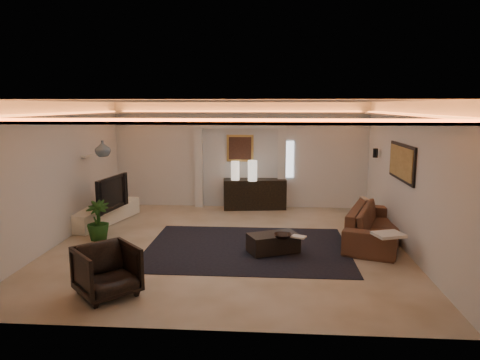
# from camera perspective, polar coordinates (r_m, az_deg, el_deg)

# --- Properties ---
(floor) EXTENTS (7.00, 7.00, 0.00)m
(floor) POSITION_cam_1_polar(r_m,az_deg,el_deg) (9.19, -1.52, -8.32)
(floor) COLOR beige
(floor) RESTS_ON ground
(ceiling) EXTENTS (7.00, 7.00, 0.00)m
(ceiling) POSITION_cam_1_polar(r_m,az_deg,el_deg) (8.74, -1.61, 10.07)
(ceiling) COLOR white
(ceiling) RESTS_ON ground
(wall_back) EXTENTS (7.00, 0.00, 7.00)m
(wall_back) POSITION_cam_1_polar(r_m,az_deg,el_deg) (12.31, 0.03, 3.19)
(wall_back) COLOR silver
(wall_back) RESTS_ON ground
(wall_front) EXTENTS (7.00, 0.00, 7.00)m
(wall_front) POSITION_cam_1_polar(r_m,az_deg,el_deg) (5.45, -5.17, -5.13)
(wall_front) COLOR silver
(wall_front) RESTS_ON ground
(wall_left) EXTENTS (0.00, 7.00, 7.00)m
(wall_left) POSITION_cam_1_polar(r_m,az_deg,el_deg) (9.83, -22.32, 0.82)
(wall_left) COLOR silver
(wall_left) RESTS_ON ground
(wall_right) EXTENTS (0.00, 7.00, 7.00)m
(wall_right) POSITION_cam_1_polar(r_m,az_deg,el_deg) (9.20, 20.69, 0.36)
(wall_right) COLOR silver
(wall_right) RESTS_ON ground
(cove_soffit) EXTENTS (7.00, 7.00, 0.04)m
(cove_soffit) POSITION_cam_1_polar(r_m,az_deg,el_deg) (8.75, -1.60, 8.23)
(cove_soffit) COLOR silver
(cove_soffit) RESTS_ON ceiling
(daylight_slit) EXTENTS (0.25, 0.03, 1.00)m
(daylight_slit) POSITION_cam_1_polar(r_m,az_deg,el_deg) (12.28, 6.32, 2.65)
(daylight_slit) COLOR white
(daylight_slit) RESTS_ON wall_back
(area_rug) EXTENTS (4.00, 3.00, 0.01)m
(area_rug) POSITION_cam_1_polar(r_m,az_deg,el_deg) (8.97, 0.92, -8.74)
(area_rug) COLOR black
(area_rug) RESTS_ON ground
(pilaster_left) EXTENTS (0.22, 0.20, 2.20)m
(pilaster_left) POSITION_cam_1_polar(r_m,az_deg,el_deg) (12.39, -5.32, 1.56)
(pilaster_left) COLOR silver
(pilaster_left) RESTS_ON ground
(pilaster_right) EXTENTS (0.22, 0.20, 2.20)m
(pilaster_right) POSITION_cam_1_polar(r_m,az_deg,el_deg) (12.23, 5.38, 1.45)
(pilaster_right) COLOR silver
(pilaster_right) RESTS_ON ground
(alcove_header) EXTENTS (2.52, 0.20, 0.12)m
(alcove_header) POSITION_cam_1_polar(r_m,az_deg,el_deg) (12.14, -0.01, 6.89)
(alcove_header) COLOR silver
(alcove_header) RESTS_ON wall_back
(painting_frame) EXTENTS (0.74, 0.04, 0.74)m
(painting_frame) POSITION_cam_1_polar(r_m,az_deg,el_deg) (12.26, 0.02, 4.11)
(painting_frame) COLOR tan
(painting_frame) RESTS_ON wall_back
(painting_canvas) EXTENTS (0.62, 0.02, 0.62)m
(painting_canvas) POSITION_cam_1_polar(r_m,az_deg,el_deg) (12.23, 0.01, 4.09)
(painting_canvas) COLOR #4C2D1E
(painting_canvas) RESTS_ON wall_back
(art_panel_frame) EXTENTS (0.04, 1.64, 0.74)m
(art_panel_frame) POSITION_cam_1_polar(r_m,az_deg,el_deg) (9.44, 20.09, 2.15)
(art_panel_frame) COLOR black
(art_panel_frame) RESTS_ON wall_right
(art_panel_gold) EXTENTS (0.02, 1.50, 0.62)m
(art_panel_gold) POSITION_cam_1_polar(r_m,az_deg,el_deg) (9.43, 19.95, 2.16)
(art_panel_gold) COLOR tan
(art_panel_gold) RESTS_ON wall_right
(wall_sconce) EXTENTS (0.12, 0.12, 0.22)m
(wall_sconce) POSITION_cam_1_polar(r_m,az_deg,el_deg) (11.25, 17.01, 3.33)
(wall_sconce) COLOR black
(wall_sconce) RESTS_ON wall_right
(wall_niche) EXTENTS (0.10, 0.55, 0.04)m
(wall_niche) POSITION_cam_1_polar(r_m,az_deg,el_deg) (11.04, -18.92, 2.97)
(wall_niche) COLOR silver
(wall_niche) RESTS_ON wall_left
(console) EXTENTS (1.75, 0.73, 0.85)m
(console) POSITION_cam_1_polar(r_m,az_deg,el_deg) (12.20, 1.89, -1.86)
(console) COLOR black
(console) RESTS_ON ground
(lamp_left) EXTENTS (0.26, 0.26, 0.51)m
(lamp_left) POSITION_cam_1_polar(r_m,az_deg,el_deg) (11.96, -0.62, 1.26)
(lamp_left) COLOR #F6E0C4
(lamp_left) RESTS_ON console
(lamp_right) EXTENTS (0.28, 0.28, 0.55)m
(lamp_right) POSITION_cam_1_polar(r_m,az_deg,el_deg) (11.83, 1.62, 1.16)
(lamp_right) COLOR white
(lamp_right) RESTS_ON console
(media_ledge) EXTENTS (1.10, 2.31, 0.42)m
(media_ledge) POSITION_cam_1_polar(r_m,az_deg,el_deg) (11.26, -16.97, -4.18)
(media_ledge) COLOR white
(media_ledge) RESTS_ON ground
(tv) EXTENTS (1.37, 0.38, 0.78)m
(tv) POSITION_cam_1_polar(r_m,az_deg,el_deg) (10.67, -16.70, -1.54)
(tv) COLOR black
(tv) RESTS_ON media_ledge
(figurine) EXTENTS (0.15, 0.15, 0.35)m
(figurine) POSITION_cam_1_polar(r_m,az_deg,el_deg) (11.57, -16.30, -1.67)
(figurine) COLOR black
(figurine) RESTS_ON media_ledge
(ginger_jar) EXTENTS (0.39, 0.39, 0.36)m
(ginger_jar) POSITION_cam_1_polar(r_m,az_deg,el_deg) (10.55, -17.22, 3.87)
(ginger_jar) COLOR #454F55
(ginger_jar) RESTS_ON wall_niche
(plant) EXTENTS (0.50, 0.50, 0.84)m
(plant) POSITION_cam_1_polar(r_m,az_deg,el_deg) (9.87, -17.79, -4.98)
(plant) COLOR #173A10
(plant) RESTS_ON ground
(sofa) EXTENTS (2.71, 1.76, 0.74)m
(sofa) POSITION_cam_1_polar(r_m,az_deg,el_deg) (9.71, 17.10, -5.51)
(sofa) COLOR #3A2914
(sofa) RESTS_ON ground
(throw_blanket) EXTENTS (0.61, 0.55, 0.05)m
(throw_blanket) POSITION_cam_1_polar(r_m,az_deg,el_deg) (8.40, 18.55, -6.66)
(throw_blanket) COLOR #FFEFC0
(throw_blanket) RESTS_ON sofa
(throw_pillow) EXTENTS (0.16, 0.40, 0.39)m
(throw_pillow) POSITION_cam_1_polar(r_m,az_deg,el_deg) (10.53, 15.68, -3.25)
(throw_pillow) COLOR tan
(throw_pillow) RESTS_ON sofa
(coffee_table) EXTENTS (1.07, 0.85, 0.35)m
(coffee_table) POSITION_cam_1_polar(r_m,az_deg,el_deg) (8.67, 4.29, -8.03)
(coffee_table) COLOR #302418
(coffee_table) RESTS_ON ground
(bowl) EXTENTS (0.35, 0.35, 0.08)m
(bowl) POSITION_cam_1_polar(r_m,az_deg,el_deg) (8.36, 5.49, -6.98)
(bowl) COLOR black
(bowl) RESTS_ON coffee_table
(magazine) EXTENTS (0.31, 0.27, 0.03)m
(magazine) POSITION_cam_1_polar(r_m,az_deg,el_deg) (8.43, 7.54, -7.06)
(magazine) COLOR beige
(magazine) RESTS_ON coffee_table
(armchair) EXTENTS (1.17, 1.17, 0.77)m
(armchair) POSITION_cam_1_polar(r_m,az_deg,el_deg) (7.05, -16.72, -11.13)
(armchair) COLOR black
(armchair) RESTS_ON ground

